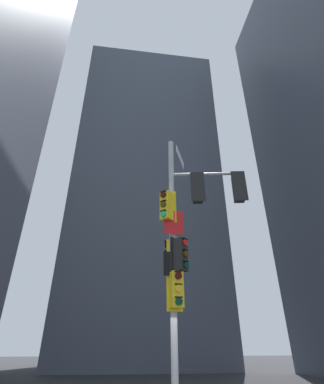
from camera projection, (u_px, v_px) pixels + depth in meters
The scene contains 2 objects.
building_mid_block at pixel (144, 200), 35.83m from camera, with size 15.15×15.15×35.52m, color #4C5460.
signal_pole_assembly at pixel (185, 235), 9.41m from camera, with size 3.01×2.96×8.72m.
Camera 1 is at (-1.53, -8.79, 1.79)m, focal length 27.06 mm.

